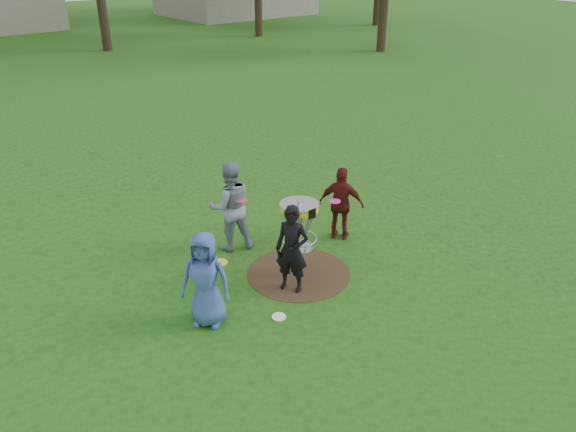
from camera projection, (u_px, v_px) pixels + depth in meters
ground at (299, 273)px, 9.77m from camera, size 100.00×100.00×0.00m
dirt_patch at (299, 273)px, 9.77m from camera, size 1.80×1.80×0.01m
player_blue at (206, 279)px, 8.21m from camera, size 0.85×0.87×1.52m
player_black at (292, 250)px, 9.01m from camera, size 0.59×0.66×1.51m
player_grey at (230, 206)px, 10.23m from camera, size 1.00×0.89×1.71m
player_maroon at (341, 204)px, 10.63m from camera, size 0.79×0.90×1.45m
disc_on_grass at (279, 317)px, 8.64m from camera, size 0.22×0.22×0.02m
disc_golf_basket at (299, 221)px, 9.32m from camera, size 0.66×0.67×1.38m
held_discs at (275, 222)px, 9.45m from camera, size 3.08×1.63×0.18m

